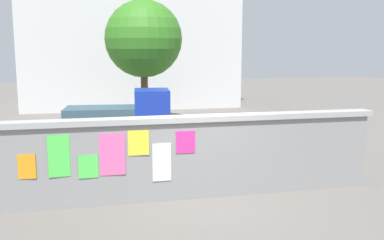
{
  "coord_description": "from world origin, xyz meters",
  "views": [
    {
      "loc": [
        -2.2,
        -9.04,
        3.22
      ],
      "look_at": [
        0.39,
        2.16,
        1.37
      ],
      "focal_mm": 40.84,
      "sensor_mm": 36.0,
      "label": 1
    }
  ],
  "objects_px": {
    "auto_rickshaw_truck": "(124,117)",
    "person_walking": "(106,143)",
    "bicycle_near": "(273,138)",
    "motorcycle": "(171,160)",
    "tree_roadside": "(144,39)"
  },
  "relations": [
    {
      "from": "motorcycle",
      "to": "tree_roadside",
      "type": "distance_m",
      "value": 8.71
    },
    {
      "from": "motorcycle",
      "to": "bicycle_near",
      "type": "xyz_separation_m",
      "value": [
        3.82,
        2.44,
        -0.1
      ]
    },
    {
      "from": "bicycle_near",
      "to": "person_walking",
      "type": "bearing_deg",
      "value": -155.45
    },
    {
      "from": "motorcycle",
      "to": "person_walking",
      "type": "height_order",
      "value": "person_walking"
    },
    {
      "from": "motorcycle",
      "to": "tree_roadside",
      "type": "height_order",
      "value": "tree_roadside"
    },
    {
      "from": "bicycle_near",
      "to": "person_walking",
      "type": "distance_m",
      "value": 6.0
    },
    {
      "from": "person_walking",
      "to": "tree_roadside",
      "type": "height_order",
      "value": "tree_roadside"
    },
    {
      "from": "auto_rickshaw_truck",
      "to": "tree_roadside",
      "type": "relative_size",
      "value": 0.7
    },
    {
      "from": "tree_roadside",
      "to": "bicycle_near",
      "type": "bearing_deg",
      "value": -58.11
    },
    {
      "from": "auto_rickshaw_truck",
      "to": "motorcycle",
      "type": "bearing_deg",
      "value": -79.72
    },
    {
      "from": "auto_rickshaw_truck",
      "to": "person_walking",
      "type": "relative_size",
      "value": 2.31
    },
    {
      "from": "auto_rickshaw_truck",
      "to": "person_walking",
      "type": "height_order",
      "value": "auto_rickshaw_truck"
    },
    {
      "from": "bicycle_near",
      "to": "person_walking",
      "type": "xyz_separation_m",
      "value": [
        -5.43,
        -2.48,
        0.62
      ]
    },
    {
      "from": "bicycle_near",
      "to": "person_walking",
      "type": "height_order",
      "value": "person_walking"
    },
    {
      "from": "bicycle_near",
      "to": "motorcycle",
      "type": "bearing_deg",
      "value": -147.38
    }
  ]
}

